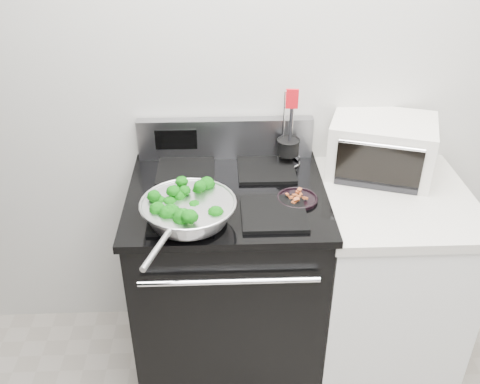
{
  "coord_description": "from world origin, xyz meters",
  "views": [
    {
      "loc": [
        -0.32,
        -0.4,
        2.05
      ],
      "look_at": [
        -0.25,
        1.36,
        0.98
      ],
      "focal_mm": 40.0,
      "sensor_mm": 36.0,
      "label": 1
    }
  ],
  "objects_px": {
    "utensil_holder": "(288,151)",
    "gas_range": "(228,281)",
    "toaster_oven": "(381,147)",
    "bacon_plate": "(297,196)",
    "skillet": "(188,210)"
  },
  "relations": [
    {
      "from": "utensil_holder",
      "to": "toaster_oven",
      "type": "xyz_separation_m",
      "value": [
        0.39,
        -0.03,
        0.03
      ]
    },
    {
      "from": "utensil_holder",
      "to": "gas_range",
      "type": "bearing_deg",
      "value": -134.76
    },
    {
      "from": "toaster_oven",
      "to": "utensil_holder",
      "type": "bearing_deg",
      "value": -166.37
    },
    {
      "from": "skillet",
      "to": "utensil_holder",
      "type": "distance_m",
      "value": 0.6
    },
    {
      "from": "skillet",
      "to": "utensil_holder",
      "type": "height_order",
      "value": "utensil_holder"
    },
    {
      "from": "bacon_plate",
      "to": "toaster_oven",
      "type": "distance_m",
      "value": 0.48
    },
    {
      "from": "gas_range",
      "to": "utensil_holder",
      "type": "xyz_separation_m",
      "value": [
        0.27,
        0.23,
        0.52
      ]
    },
    {
      "from": "skillet",
      "to": "bacon_plate",
      "type": "distance_m",
      "value": 0.43
    },
    {
      "from": "skillet",
      "to": "toaster_oven",
      "type": "relative_size",
      "value": 1.08
    },
    {
      "from": "skillet",
      "to": "utensil_holder",
      "type": "relative_size",
      "value": 1.56
    },
    {
      "from": "gas_range",
      "to": "bacon_plate",
      "type": "bearing_deg",
      "value": -15.48
    },
    {
      "from": "bacon_plate",
      "to": "toaster_oven",
      "type": "height_order",
      "value": "toaster_oven"
    },
    {
      "from": "gas_range",
      "to": "toaster_oven",
      "type": "relative_size",
      "value": 2.27
    },
    {
      "from": "skillet",
      "to": "utensil_holder",
      "type": "xyz_separation_m",
      "value": [
        0.41,
        0.43,
        0.01
      ]
    },
    {
      "from": "gas_range",
      "to": "skillet",
      "type": "xyz_separation_m",
      "value": [
        -0.14,
        -0.21,
        0.52
      ]
    }
  ]
}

